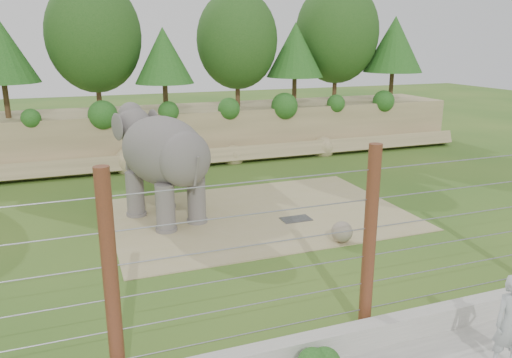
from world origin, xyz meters
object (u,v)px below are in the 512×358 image
object	(u,v)px
elephant	(164,167)
zookeeper	(511,323)
stone_ball	(342,232)
barrier_fence	(369,242)

from	to	relation	value
elephant	zookeeper	bearing A→B (deg)	-87.52
stone_ball	barrier_fence	distance (m)	4.99
elephant	zookeeper	world-z (taller)	elephant
barrier_fence	zookeeper	distance (m)	2.89
elephant	zookeeper	distance (m)	11.14
elephant	stone_ball	distance (m)	6.19
elephant	barrier_fence	size ratio (longest dim) A/B	0.22
stone_ball	zookeeper	size ratio (longest dim) A/B	0.35
elephant	zookeeper	size ratio (longest dim) A/B	2.49
stone_ball	barrier_fence	xyz separation A→B (m)	(-1.93, -4.29, 1.66)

